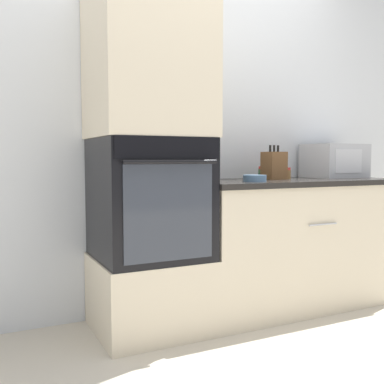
{
  "coord_description": "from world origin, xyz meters",
  "views": [
    {
      "loc": [
        -1.25,
        -2.17,
        1.02
      ],
      "look_at": [
        -0.09,
        0.21,
        0.82
      ],
      "focal_mm": 42.0,
      "sensor_mm": 36.0,
      "label": 1
    }
  ],
  "objects_px": {
    "knife_block": "(274,165)",
    "bowl": "(255,178)",
    "wall_oven": "(149,198)",
    "condiment_jar_mid": "(262,173)",
    "condiment_jar_near": "(287,173)",
    "condiment_jar_far": "(209,174)",
    "microwave": "(334,161)"
  },
  "relations": [
    {
      "from": "knife_block",
      "to": "bowl",
      "type": "xyz_separation_m",
      "value": [
        -0.28,
        -0.18,
        -0.07
      ]
    },
    {
      "from": "wall_oven",
      "to": "condiment_jar_mid",
      "type": "bearing_deg",
      "value": 12.32
    },
    {
      "from": "wall_oven",
      "to": "knife_block",
      "type": "xyz_separation_m",
      "value": [
        0.93,
        0.05,
        0.19
      ]
    },
    {
      "from": "bowl",
      "to": "condiment_jar_mid",
      "type": "xyz_separation_m",
      "value": [
        0.29,
        0.34,
        0.02
      ]
    },
    {
      "from": "wall_oven",
      "to": "condiment_jar_near",
      "type": "height_order",
      "value": "wall_oven"
    },
    {
      "from": "wall_oven",
      "to": "condiment_jar_far",
      "type": "height_order",
      "value": "wall_oven"
    },
    {
      "from": "microwave",
      "to": "wall_oven",
      "type": "bearing_deg",
      "value": -175.98
    },
    {
      "from": "microwave",
      "to": "knife_block",
      "type": "relative_size",
      "value": 1.72
    },
    {
      "from": "wall_oven",
      "to": "condiment_jar_mid",
      "type": "height_order",
      "value": "wall_oven"
    },
    {
      "from": "wall_oven",
      "to": "condiment_jar_far",
      "type": "distance_m",
      "value": 0.43
    },
    {
      "from": "condiment_jar_far",
      "to": "condiment_jar_near",
      "type": "bearing_deg",
      "value": 2.8
    },
    {
      "from": "bowl",
      "to": "knife_block",
      "type": "bearing_deg",
      "value": 33.36
    },
    {
      "from": "condiment_jar_mid",
      "to": "microwave",
      "type": "bearing_deg",
      "value": -9.49
    },
    {
      "from": "knife_block",
      "to": "condiment_jar_far",
      "type": "distance_m",
      "value": 0.52
    },
    {
      "from": "bowl",
      "to": "condiment_jar_far",
      "type": "relative_size",
      "value": 1.56
    },
    {
      "from": "microwave",
      "to": "condiment_jar_mid",
      "type": "xyz_separation_m",
      "value": [
        -0.59,
        0.1,
        -0.08
      ]
    },
    {
      "from": "knife_block",
      "to": "condiment_jar_mid",
      "type": "bearing_deg",
      "value": 85.48
    },
    {
      "from": "condiment_jar_near",
      "to": "condiment_jar_far",
      "type": "xyz_separation_m",
      "value": [
        -0.64,
        -0.03,
        0.01
      ]
    },
    {
      "from": "knife_block",
      "to": "bowl",
      "type": "relative_size",
      "value": 1.61
    },
    {
      "from": "wall_oven",
      "to": "bowl",
      "type": "relative_size",
      "value": 4.84
    },
    {
      "from": "microwave",
      "to": "condiment_jar_near",
      "type": "height_order",
      "value": "microwave"
    },
    {
      "from": "knife_block",
      "to": "bowl",
      "type": "height_order",
      "value": "knife_block"
    },
    {
      "from": "wall_oven",
      "to": "condiment_jar_far",
      "type": "relative_size",
      "value": 7.56
    },
    {
      "from": "knife_block",
      "to": "condiment_jar_mid",
      "type": "distance_m",
      "value": 0.17
    },
    {
      "from": "wall_oven",
      "to": "bowl",
      "type": "height_order",
      "value": "wall_oven"
    },
    {
      "from": "wall_oven",
      "to": "bowl",
      "type": "bearing_deg",
      "value": -11.9
    },
    {
      "from": "condiment_jar_near",
      "to": "bowl",
      "type": "bearing_deg",
      "value": -154.01
    },
    {
      "from": "knife_block",
      "to": "condiment_jar_mid",
      "type": "height_order",
      "value": "knife_block"
    },
    {
      "from": "wall_oven",
      "to": "knife_block",
      "type": "distance_m",
      "value": 0.95
    },
    {
      "from": "wall_oven",
      "to": "microwave",
      "type": "relative_size",
      "value": 1.74
    },
    {
      "from": "wall_oven",
      "to": "knife_block",
      "type": "height_order",
      "value": "wall_oven"
    },
    {
      "from": "bowl",
      "to": "condiment_jar_mid",
      "type": "distance_m",
      "value": 0.45
    }
  ]
}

